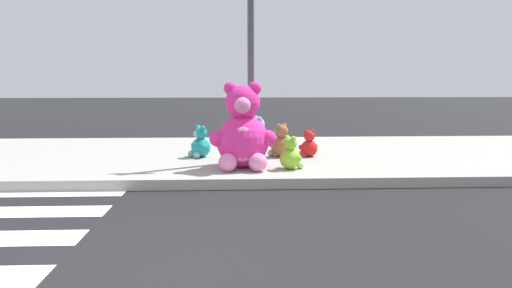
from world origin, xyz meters
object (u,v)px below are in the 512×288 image
at_px(plush_lavender, 257,137).
at_px(plush_brown, 281,143).
at_px(plush_lime, 291,156).
at_px(plush_red, 309,146).
at_px(sign_pole, 251,58).
at_px(plush_pink_large, 243,134).
at_px(plush_teal, 200,144).

relative_size(plush_lavender, plush_brown, 1.13).
xyz_separation_m(plush_lime, plush_brown, (-0.05, 1.10, 0.03)).
relative_size(plush_lavender, plush_lime, 1.30).
bearing_deg(plush_red, plush_brown, 178.68).
bearing_deg(sign_pole, plush_red, 20.09).
relative_size(sign_pole, plush_lavender, 4.79).
relative_size(plush_pink_large, plush_red, 2.77).
bearing_deg(plush_pink_large, plush_lavender, 79.57).
bearing_deg(plush_pink_large, plush_lime, -9.43).
bearing_deg(plush_lime, plush_teal, 142.73).
xyz_separation_m(plush_pink_large, plush_red, (1.17, 0.96, -0.34)).
bearing_deg(plush_teal, plush_red, -0.75).
relative_size(plush_brown, plush_red, 1.23).
bearing_deg(plush_lavender, plush_red, -32.42).
height_order(plush_teal, plush_red, plush_teal).
bearing_deg(plush_teal, plush_lime, -37.27).
distance_m(plush_pink_large, plush_lavender, 1.58).
bearing_deg(plush_red, sign_pole, -159.91).
distance_m(plush_lime, plush_teal, 1.83).
bearing_deg(sign_pole, plush_teal, 155.43).
bearing_deg(plush_pink_large, plush_red, 39.43).
bearing_deg(plush_pink_large, sign_pole, 76.12).
xyz_separation_m(sign_pole, plush_lavender, (0.14, 0.94, -1.43)).
height_order(sign_pole, plush_red, sign_pole).
height_order(plush_lime, plush_red, plush_lime).
relative_size(sign_pole, plush_brown, 5.43).
relative_size(plush_lavender, plush_red, 1.40).
distance_m(plush_lime, plush_brown, 1.10).
distance_m(plush_pink_large, plush_brown, 1.22).
bearing_deg(plush_lime, plush_red, 67.74).
distance_m(sign_pole, plush_red, 1.86).
bearing_deg(plush_brown, sign_pole, -143.98).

